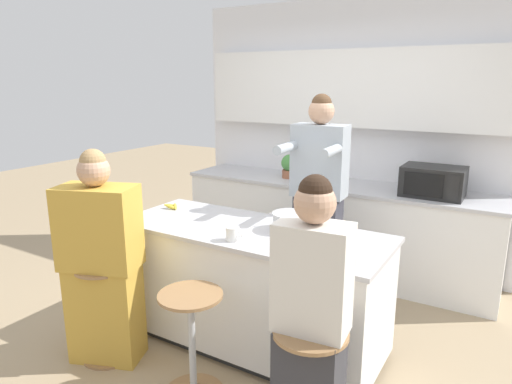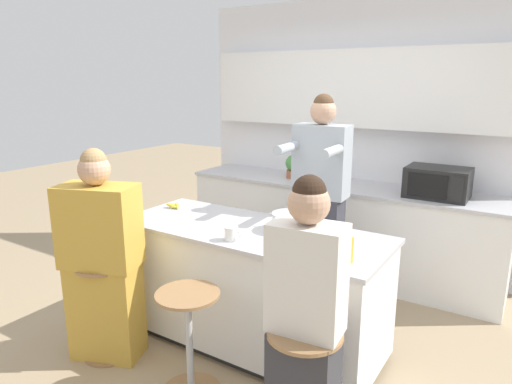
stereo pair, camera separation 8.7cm
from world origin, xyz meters
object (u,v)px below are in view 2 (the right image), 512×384
Objects in this scene: kitchen_island at (250,287)px; potted_plant at (294,166)px; coffee_cup_near at (231,234)px; microwave at (438,182)px; bar_stool_center at (189,338)px; fruit_bowl at (324,243)px; cooking_pot at (290,222)px; bar_stool_rightmost at (303,384)px; person_seated_near at (305,328)px; person_cooking at (320,208)px; bar_stool_leftmost at (106,304)px; person_wrapped_blanket at (102,263)px; juice_carton at (345,250)px; banana_bunch at (174,206)px.

potted_plant is (-0.51, 1.60, 0.59)m from kitchen_island.
coffee_cup_near is 2.03m from microwave.
bar_stool_center is 1.01m from fruit_bowl.
bar_stool_rightmost is at bearing -56.80° from cooking_pot.
person_seated_near reaches higher than cooking_pot.
person_cooking is at bearing 79.92° from coffee_cup_near.
potted_plant reaches higher than bar_stool_center.
potted_plant reaches higher than bar_stool_leftmost.
person_wrapped_blanket is 1.31m from cooking_pot.
person_wrapped_blanket is 2.85× the size of microwave.
juice_carton reaches higher than bar_stool_rightmost.
person_wrapped_blanket is 8.78× the size of juice_carton.
bar_stool_center is 2.51m from microwave.
bar_stool_rightmost is at bearing -1.29° from bar_stool_leftmost.
bar_stool_rightmost is 1.31× the size of microwave.
cooking_pot is 1.07m from banana_bunch.
person_cooking is 1.22× the size of person_wrapped_blanket.
kitchen_island is 3.74× the size of microwave.
coffee_cup_near is at bearing -84.07° from kitchen_island.
bar_stool_leftmost is at bearing -127.63° from microwave.
person_wrapped_blanket is 10.41× the size of banana_bunch.
microwave is at bearing 86.29° from bar_stool_rightmost.
kitchen_island is at bearing -72.49° from potted_plant.
bar_stool_rightmost is 1.60m from person_cooking.
person_seated_near is 12.21× the size of coffee_cup_near.
coffee_cup_near is (0.81, 0.39, 0.56)m from bar_stool_leftmost.
bar_stool_leftmost is 1.58m from person_seated_near.
banana_bunch is 2.27m from microwave.
coffee_cup_near is 0.92m from banana_bunch.
bar_stool_rightmost is at bearing -73.76° from person_seated_near.
fruit_bowl is at bearing 23.77° from bar_stool_leftmost.
person_seated_near reaches higher than kitchen_island.
bar_stool_leftmost is at bearing -87.31° from banana_bunch.
person_seated_near is (1.54, 0.00, -0.01)m from person_wrapped_blanket.
cooking_pot is (-0.53, 0.80, 0.57)m from bar_stool_rightmost.
person_cooking reaches higher than bar_stool_rightmost.
person_wrapped_blanket is at bearing -127.20° from microwave.
fruit_bowl is 0.60m from coffee_cup_near.
banana_bunch is 1.53m from potted_plant.
bar_stool_rightmost is 0.31m from person_seated_near.
person_cooking is 14.88× the size of coffee_cup_near.
person_seated_near is 2.85× the size of microwave.
banana_bunch is at bearing 136.04° from bar_stool_center.
potted_plant reaches higher than kitchen_island.
cooking_pot reaches higher than kitchen_island.
microwave is 1.43m from potted_plant.
bar_stool_leftmost is 1.00× the size of bar_stool_rightmost.
banana_bunch is at bearing 92.69° from bar_stool_leftmost.
person_seated_near reaches higher than bar_stool_leftmost.
potted_plant reaches higher than banana_bunch.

